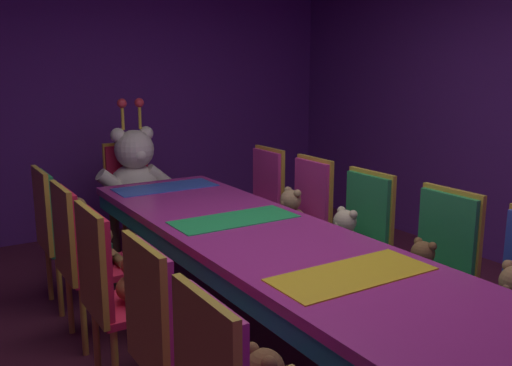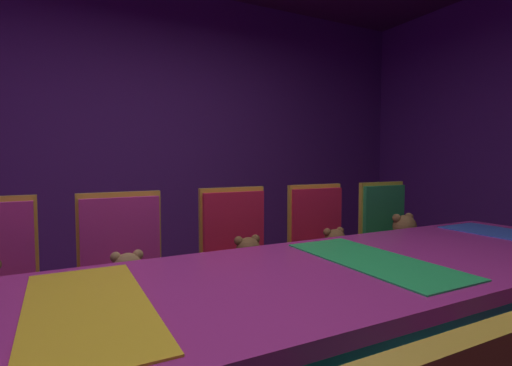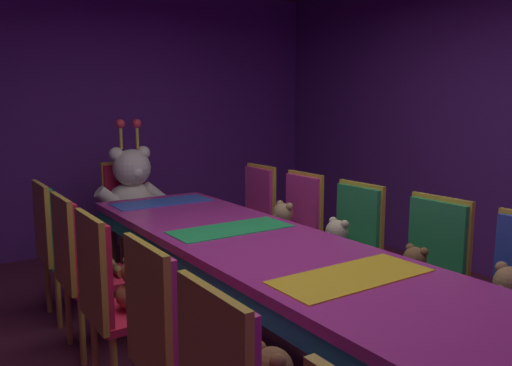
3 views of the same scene
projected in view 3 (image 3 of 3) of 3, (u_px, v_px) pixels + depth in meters
wall_back at (98, 115)px, 5.27m from camera, size 5.20×0.12×2.80m
banquet_table at (282, 264)px, 2.76m from camera, size 0.90×3.74×0.75m
chair_left_2 at (167, 334)px, 2.06m from camera, size 0.42×0.41×0.98m
teddy_left_2 at (198, 331)px, 2.14m from camera, size 0.22×0.28×0.27m
chair_left_3 at (108, 289)px, 2.56m from camera, size 0.42×0.41×0.98m
teddy_left_3 at (136, 287)px, 2.64m from camera, size 0.22×0.29×0.27m
chair_left_4 at (78, 259)px, 3.06m from camera, size 0.42×0.41×0.98m
teddy_left_4 at (102, 258)px, 3.14m from camera, size 0.22×0.28×0.27m
chair_left_5 at (55, 237)px, 3.55m from camera, size 0.42×0.41×0.98m
teddy_left_5 at (77, 235)px, 3.63m from camera, size 0.26×0.34×0.32m
teddy_right_1 at (508, 302)px, 2.40m from camera, size 0.25×0.33×0.31m
chair_right_2 at (430, 263)px, 2.97m from camera, size 0.42×0.41×0.98m
teddy_right_2 at (414, 272)px, 2.89m from camera, size 0.22×0.28×0.26m
chair_right_3 at (352, 240)px, 3.48m from camera, size 0.42×0.41×0.98m
teddy_right_3 at (336, 244)px, 3.40m from camera, size 0.25×0.32×0.30m
chair_right_4 at (297, 222)px, 4.00m from camera, size 0.42×0.41×0.98m
teddy_right_4 at (282, 225)px, 3.92m from camera, size 0.26×0.33×0.32m
chair_right_5 at (254, 210)px, 4.48m from camera, size 0.42×0.41×0.98m
throne_chair at (127, 204)px, 4.75m from camera, size 0.41×0.42×0.98m
king_teddy_bear at (133, 189)px, 4.59m from camera, size 0.72×0.56×0.92m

